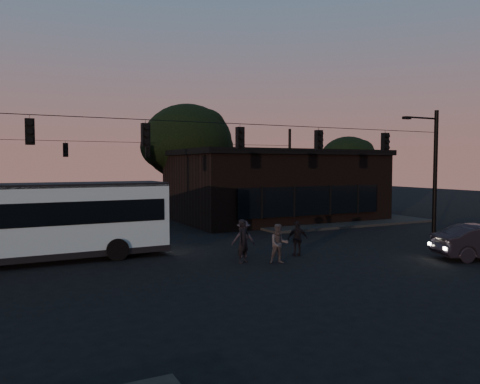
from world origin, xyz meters
name	(u,v)px	position (x,y,z in m)	size (l,w,h in m)	color
ground	(285,272)	(0.00, 0.00, 0.00)	(120.00, 120.00, 0.00)	black
sidewalk_far_right	(320,219)	(12.00, 14.00, 0.07)	(14.00, 10.00, 0.15)	black
building	(274,185)	(9.00, 15.97, 2.71)	(15.40, 10.41, 5.40)	black
tree_behind	(187,142)	(4.00, 22.00, 6.19)	(7.60, 7.60, 9.43)	black
tree_right	(348,161)	(18.00, 18.00, 4.63)	(5.20, 5.20, 6.86)	black
signal_rig_near	(240,161)	(0.00, 4.00, 4.45)	(26.24, 0.30, 7.50)	black
signal_rig_far	(148,166)	(0.00, 20.00, 4.20)	(26.24, 0.30, 7.50)	black
bus	(25,219)	(-9.17, 6.58, 1.94)	(12.33, 3.20, 3.46)	#A3C7D0
pedestrian_a	(243,241)	(-0.66, 2.34, 0.95)	(0.70, 0.46, 1.91)	black
pedestrian_b	(279,244)	(0.67, 1.56, 0.86)	(0.84, 0.65, 1.72)	#413B3C
pedestrian_c	(297,239)	(2.28, 2.54, 0.83)	(0.97, 0.40, 1.65)	black
pedestrian_d	(243,239)	(-0.07, 3.51, 0.85)	(1.10, 0.63, 1.70)	#26212A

